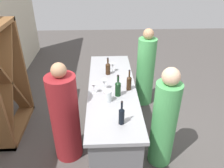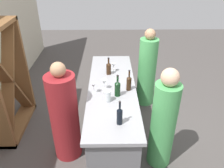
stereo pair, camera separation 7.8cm
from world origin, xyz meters
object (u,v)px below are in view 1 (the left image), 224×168
(wine_bottle_center_amber_brown, at_px, (129,82))
(water_pitcher, at_px, (108,96))
(wine_bottle_leftmost_near_black, at_px, (122,115))
(wine_bottle_second_right_amber_brown, at_px, (108,68))
(wine_bottle_second_left_dark_green, at_px, (118,88))
(wine_glass_near_left, at_px, (113,66))
(person_center_guest, at_px, (145,71))
(wine_glass_near_right, at_px, (94,86))
(wine_glass_near_center, at_px, (104,82))
(person_left_guest, at_px, (164,122))
(person_right_guest, at_px, (65,117))
(wine_rack, at_px, (6,83))

(wine_bottle_center_amber_brown, bearing_deg, water_pitcher, 132.82)
(wine_bottle_leftmost_near_black, height_order, wine_bottle_second_right_amber_brown, wine_bottle_leftmost_near_black)
(wine_bottle_second_left_dark_green, distance_m, wine_bottle_second_right_amber_brown, 0.66)
(wine_bottle_leftmost_near_black, bearing_deg, wine_bottle_second_left_dark_green, 0.25)
(wine_glass_near_left, distance_m, water_pitcher, 0.89)
(wine_glass_near_left, bearing_deg, person_center_guest, -56.31)
(wine_bottle_second_right_amber_brown, bearing_deg, wine_bottle_second_left_dark_green, -169.44)
(person_center_guest, bearing_deg, wine_glass_near_right, 46.20)
(wine_bottle_second_left_dark_green, xyz_separation_m, wine_bottle_second_right_amber_brown, (0.65, 0.12, -0.01))
(wine_glass_near_center, bearing_deg, wine_bottle_leftmost_near_black, -166.30)
(wine_bottle_leftmost_near_black, bearing_deg, wine_glass_near_left, 1.81)
(wine_bottle_leftmost_near_black, distance_m, person_left_guest, 0.74)
(wine_bottle_center_amber_brown, xyz_separation_m, water_pitcher, (-0.29, 0.31, -0.04))
(water_pitcher, distance_m, person_right_guest, 0.68)
(wine_glass_near_left, distance_m, wine_glass_near_right, 0.73)
(wine_bottle_leftmost_near_black, distance_m, wine_glass_near_center, 0.80)
(wine_bottle_center_amber_brown, height_order, water_pitcher, wine_bottle_center_amber_brown)
(wine_bottle_leftmost_near_black, relative_size, wine_bottle_second_right_amber_brown, 1.08)
(wine_bottle_second_left_dark_green, distance_m, wine_bottle_center_amber_brown, 0.23)
(wine_rack, bearing_deg, person_center_guest, -73.13)
(wine_bottle_leftmost_near_black, xyz_separation_m, person_left_guest, (0.26, -0.60, -0.34))
(wine_glass_near_center, relative_size, person_right_guest, 0.10)
(wine_glass_near_center, relative_size, person_left_guest, 0.10)
(wine_bottle_second_left_dark_green, bearing_deg, wine_glass_near_right, 77.77)
(water_pitcher, bearing_deg, wine_bottle_second_left_dark_green, -46.26)
(wine_rack, distance_m, water_pitcher, 1.70)
(wine_glass_near_left, relative_size, person_right_guest, 0.10)
(wine_bottle_second_right_amber_brown, xyz_separation_m, person_right_guest, (-0.81, 0.62, -0.35))
(wine_bottle_center_amber_brown, relative_size, person_right_guest, 0.21)
(wine_bottle_second_right_amber_brown, distance_m, person_right_guest, 1.08)
(wine_rack, xyz_separation_m, wine_glass_near_center, (-0.29, -1.53, 0.14))
(wine_bottle_second_left_dark_green, bearing_deg, person_left_guest, -119.30)
(wine_bottle_center_amber_brown, bearing_deg, wine_glass_near_center, 85.15)
(wine_bottle_second_right_amber_brown, xyz_separation_m, person_center_guest, (0.53, -0.73, -0.33))
(wine_glass_near_left, xyz_separation_m, person_center_guest, (0.43, -0.65, -0.33))
(wine_bottle_second_left_dark_green, xyz_separation_m, wine_glass_near_left, (0.74, 0.04, -0.02))
(wine_glass_near_center, bearing_deg, wine_bottle_second_left_dark_green, -134.44)
(wine_bottle_leftmost_near_black, xyz_separation_m, water_pitcher, (0.46, 0.15, -0.04))
(wine_bottle_second_left_dark_green, relative_size, wine_bottle_second_right_amber_brown, 1.11)
(water_pitcher, relative_size, person_right_guest, 0.11)
(wine_glass_near_right, xyz_separation_m, person_left_guest, (-0.41, -0.93, -0.34))
(wine_glass_near_center, xyz_separation_m, person_right_guest, (-0.35, 0.55, -0.35))
(wine_rack, distance_m, person_left_guest, 2.47)
(wine_bottle_leftmost_near_black, distance_m, water_pitcher, 0.48)
(wine_glass_near_center, bearing_deg, water_pitcher, -172.04)
(water_pitcher, bearing_deg, wine_glass_near_left, -6.67)
(person_right_guest, bearing_deg, person_left_guest, -8.19)
(wine_rack, xyz_separation_m, person_left_guest, (-0.81, -2.32, -0.19))
(wine_bottle_second_left_dark_green, distance_m, wine_glass_near_right, 0.34)
(wine_rack, distance_m, wine_bottle_second_left_dark_green, 1.79)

